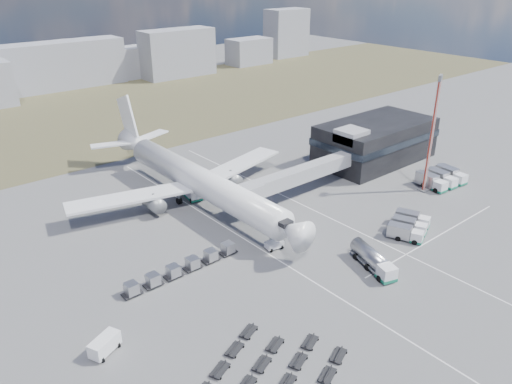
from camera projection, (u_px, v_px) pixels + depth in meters
ground at (307, 268)px, 81.65m from camera, size 420.00×420.00×0.00m
grass_strip at (60, 120)px, 158.35m from camera, size 420.00×90.00×0.01m
lane_markings at (333, 241)px, 89.43m from camera, size 47.12×110.00×0.01m
terminal at (375, 141)px, 124.00m from camera, size 30.40×16.40×11.00m
jet_bridge at (292, 178)px, 103.05m from camera, size 30.30×3.80×7.05m
airliner at (195, 179)px, 102.02m from camera, size 51.59×64.53×17.62m
fuel_tanker at (373, 260)px, 80.86m from camera, size 5.53×10.36×3.26m
pushback_tug at (274, 245)px, 86.90m from camera, size 3.37×2.23×1.43m
utility_van at (105, 345)px, 63.45m from camera, size 4.69×3.51×2.28m
catering_truck at (191, 191)px, 105.63m from camera, size 3.62×6.61×2.87m
service_trucks_near at (409, 226)px, 91.88m from camera, size 10.05×8.94×2.53m
service_trucks_far at (441, 178)px, 111.75m from camera, size 10.23×8.13×2.91m
uld_row at (183, 267)px, 79.73m from camera, size 21.11×2.00×1.92m
floodlight_mast at (432, 135)px, 104.20m from camera, size 2.37×1.95×25.24m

